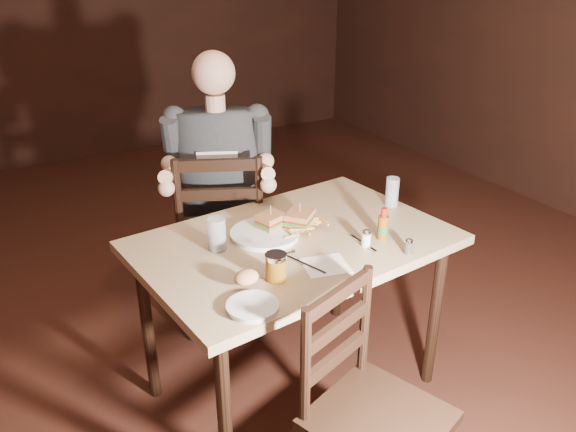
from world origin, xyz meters
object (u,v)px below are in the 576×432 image
glass_left (217,234)px  side_plate (253,307)px  dinner_plate (265,235)px  syrup_dispenser (276,267)px  chair_near (379,420)px  diner (217,151)px  chair_far (223,236)px  glass_right (392,192)px  hot_sauce (383,224)px  main_table (294,255)px

glass_left → side_plate: size_ratio=0.78×
dinner_plate → syrup_dispenser: 0.34m
chair_near → diner: diner is taller
chair_far → glass_right: 0.91m
chair_near → glass_left: size_ratio=6.65×
hot_sauce → side_plate: 0.70m
diner → syrup_dispenser: diner is taller
glass_left → hot_sauce: hot_sauce is taller
main_table → hot_sauce: hot_sauce is taller
diner → glass_left: (-0.25, -0.55, -0.13)m
chair_far → syrup_dispenser: (-0.18, -0.90, 0.33)m
diner → hot_sauce: bearing=-40.9°
chair_near → glass_left: (-0.22, 0.76, 0.40)m
main_table → dinner_plate: dinner_plate is taller
dinner_plate → syrup_dispenser: bearing=-111.2°
glass_right → hot_sauce: size_ratio=0.99×
hot_sauce → dinner_plate: bearing=147.6°
main_table → diner: (-0.06, 0.62, 0.28)m
main_table → chair_near: (-0.08, -0.69, -0.26)m
diner → dinner_plate: bearing=-69.2°
chair_far → chair_near: bearing=112.7°
side_plate → diner: bearing=72.4°
glass_left → glass_right: size_ratio=0.97×
glass_left → glass_right: 0.85m
main_table → diner: 0.68m
dinner_plate → syrup_dispenser: size_ratio=2.73×
dinner_plate → glass_left: size_ratio=2.12×
glass_right → diner: bearing=137.2°
dinner_plate → chair_far: bearing=84.5°
side_plate → main_table: bearing=44.5°
chair_far → chair_near: size_ratio=1.14×
chair_near → hot_sauce: 0.76m
main_table → diner: bearing=95.2°
hot_sauce → syrup_dispenser: hot_sauce is taller
chair_far → diner: (-0.02, -0.04, 0.47)m
hot_sauce → side_plate: bearing=-164.9°
glass_left → hot_sauce: bearing=-22.3°
chair_far → dinner_plate: (-0.06, -0.59, 0.28)m
chair_far → dinner_plate: chair_far is taller
chair_far → dinner_plate: size_ratio=3.57×
diner → side_plate: diner is taller
main_table → syrup_dispenser: syrup_dispenser is taller
main_table → syrup_dispenser: bearing=-132.0°
dinner_plate → hot_sauce: size_ratio=2.04×
chair_far → side_plate: 1.11m
hot_sauce → glass_left: bearing=157.7°
chair_near → glass_right: glass_right is taller
dinner_plate → chair_near: bearing=-89.2°
diner → chair_far: bearing=90.0°
glass_left → side_plate: bearing=-98.4°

